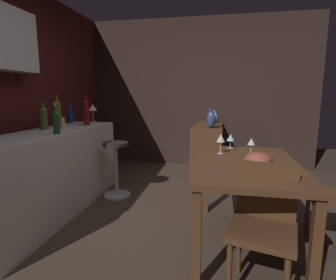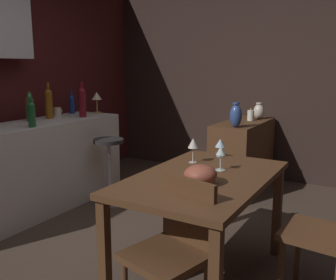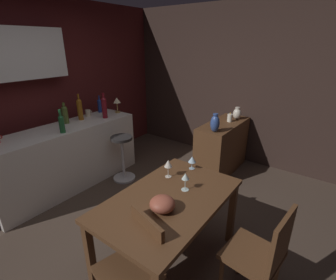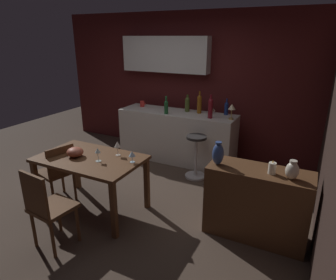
# 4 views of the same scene
# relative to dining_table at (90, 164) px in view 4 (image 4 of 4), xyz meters

# --- Properties ---
(ground_plane) EXTENTS (9.00, 9.00, 0.00)m
(ground_plane) POSITION_rel_dining_table_xyz_m (0.11, 0.50, -0.65)
(ground_plane) COLOR #47382D
(wall_kitchen_back) EXTENTS (5.20, 0.33, 2.60)m
(wall_kitchen_back) POSITION_rel_dining_table_xyz_m (0.04, 2.57, 0.76)
(wall_kitchen_back) COLOR #4C1919
(wall_kitchen_back) RESTS_ON ground_plane
(dining_table) EXTENTS (1.31, 0.81, 0.74)m
(dining_table) POSITION_rel_dining_table_xyz_m (0.00, 0.00, 0.00)
(dining_table) COLOR #56351E
(dining_table) RESTS_ON ground_plane
(kitchen_counter) EXTENTS (2.10, 0.60, 0.90)m
(kitchen_counter) POSITION_rel_dining_table_xyz_m (0.26, 2.00, -0.20)
(kitchen_counter) COLOR silver
(kitchen_counter) RESTS_ON ground_plane
(sideboard_cabinet) EXTENTS (1.10, 0.44, 0.82)m
(sideboard_cabinet) POSITION_rel_dining_table_xyz_m (1.99, 0.41, -0.24)
(sideboard_cabinet) COLOR #56351E
(sideboard_cabinet) RESTS_ON ground_plane
(chair_near_window) EXTENTS (0.49, 0.49, 0.84)m
(chair_near_window) POSITION_rel_dining_table_xyz_m (-0.51, -0.07, -0.18)
(chair_near_window) COLOR #56351E
(chair_near_window) RESTS_ON ground_plane
(chair_by_doorway) EXTENTS (0.44, 0.44, 0.92)m
(chair_by_doorway) POSITION_rel_dining_table_xyz_m (0.09, -0.79, -0.15)
(chair_by_doorway) COLOR #56351E
(chair_by_doorway) RESTS_ON ground_plane
(bar_stool) EXTENTS (0.34, 0.34, 0.70)m
(bar_stool) POSITION_rel_dining_table_xyz_m (0.84, 1.48, -0.28)
(bar_stool) COLOR #262323
(bar_stool) RESTS_ON ground_plane
(wine_glass_left) EXTENTS (0.08, 0.08, 0.14)m
(wine_glass_left) POSITION_rel_dining_table_xyz_m (0.56, 0.11, 0.20)
(wine_glass_left) COLOR silver
(wine_glass_left) RESTS_ON dining_table
(wine_glass_right) EXTENTS (0.07, 0.07, 0.17)m
(wine_glass_right) POSITION_rel_dining_table_xyz_m (0.18, -0.05, 0.22)
(wine_glass_right) COLOR silver
(wine_glass_right) RESTS_ON dining_table
(wine_glass_center) EXTENTS (0.08, 0.08, 0.19)m
(wine_glass_center) POSITION_rel_dining_table_xyz_m (0.28, 0.21, 0.23)
(wine_glass_center) COLOR silver
(wine_glass_center) RESTS_ON dining_table
(fruit_bowl) EXTENTS (0.20, 0.20, 0.12)m
(fruit_bowl) POSITION_rel_dining_table_xyz_m (-0.17, -0.06, 0.15)
(fruit_bowl) COLOR #9E4C38
(fruit_bowl) RESTS_ON dining_table
(wine_bottle_amber) EXTENTS (0.08, 0.08, 0.39)m
(wine_bottle_amber) POSITION_rel_dining_table_xyz_m (0.63, 2.11, 0.42)
(wine_bottle_amber) COLOR #8C5114
(wine_bottle_amber) RESTS_ON kitchen_counter
(wine_bottle_cobalt) EXTENTS (0.07, 0.07, 0.28)m
(wine_bottle_cobalt) POSITION_rel_dining_table_xyz_m (1.08, 2.22, 0.37)
(wine_bottle_cobalt) COLOR navy
(wine_bottle_cobalt) RESTS_ON kitchen_counter
(wine_bottle_green) EXTENTS (0.07, 0.07, 0.31)m
(wine_bottle_green) POSITION_rel_dining_table_xyz_m (0.15, 1.81, 0.38)
(wine_bottle_green) COLOR #1E592D
(wine_bottle_green) RESTS_ON kitchen_counter
(wine_bottle_olive) EXTENTS (0.08, 0.08, 0.30)m
(wine_bottle_olive) POSITION_rel_dining_table_xyz_m (0.40, 2.13, 0.39)
(wine_bottle_olive) COLOR #475623
(wine_bottle_olive) RESTS_ON kitchen_counter
(wine_bottle_ruby) EXTENTS (0.08, 0.08, 0.38)m
(wine_bottle_ruby) POSITION_rel_dining_table_xyz_m (0.91, 1.89, 0.43)
(wine_bottle_ruby) COLOR maroon
(wine_bottle_ruby) RESTS_ON kitchen_counter
(cup_cream) EXTENTS (0.12, 0.08, 0.10)m
(cup_cream) POSITION_rel_dining_table_xyz_m (0.82, 2.19, 0.30)
(cup_cream) COLOR beige
(cup_cream) RESTS_ON kitchen_counter
(cup_red) EXTENTS (0.12, 0.08, 0.11)m
(cup_red) POSITION_rel_dining_table_xyz_m (-0.52, 2.10, 0.30)
(cup_red) COLOR red
(cup_red) RESTS_ON kitchen_counter
(counter_lamp) EXTENTS (0.12, 0.12, 0.25)m
(counter_lamp) POSITION_rel_dining_table_xyz_m (1.24, 1.97, 0.44)
(counter_lamp) COLOR #A58447
(counter_lamp) RESTS_ON kitchen_counter
(pillar_candle_tall) EXTENTS (0.08, 0.08, 0.15)m
(pillar_candle_tall) POSITION_rel_dining_table_xyz_m (2.11, 0.37, 0.23)
(pillar_candle_tall) COLOR white
(pillar_candle_tall) RESTS_ON sideboard_cabinet
(vase_ceramic_blue) EXTENTS (0.13, 0.13, 0.26)m
(vase_ceramic_blue) POSITION_rel_dining_table_xyz_m (1.54, 0.34, 0.30)
(vase_ceramic_blue) COLOR #334C8C
(vase_ceramic_blue) RESTS_ON sideboard_cabinet
(vase_ceramic_ivory) EXTENTS (0.13, 0.13, 0.20)m
(vase_ceramic_ivory) POSITION_rel_dining_table_xyz_m (2.31, 0.33, 0.26)
(vase_ceramic_ivory) COLOR beige
(vase_ceramic_ivory) RESTS_ON sideboard_cabinet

